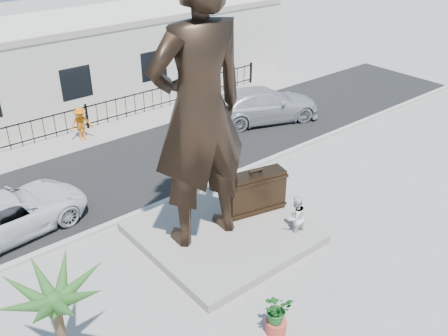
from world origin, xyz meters
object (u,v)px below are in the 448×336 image
Objects in this scene: tourist at (295,217)px; car_white at (10,214)px; statue at (199,111)px; suitcase at (255,192)px.

car_white is at bearing -36.25° from tourist.
statue reaches higher than suitcase.
statue is 5.56× the size of tourist.
suitcase reaches higher than car_white.
suitcase is at bearing -129.31° from car_white.
tourist is 0.30× the size of car_white.
car_white is (-7.35, 6.41, -0.05)m from tourist.
tourist is at bearing 149.50° from statue.
statue reaches higher than tourist.
statue is at bearing -30.43° from tourist.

